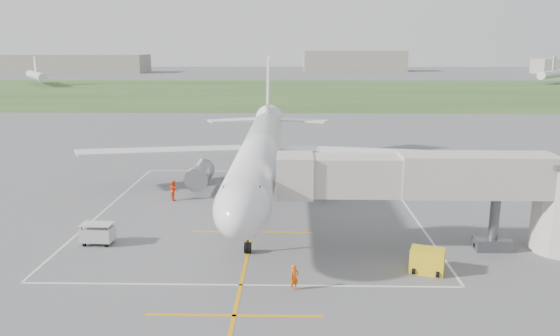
{
  "coord_description": "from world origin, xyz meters",
  "views": [
    {
      "loc": [
        3.2,
        -51.87,
        14.74
      ],
      "look_at": [
        2.11,
        -4.0,
        4.0
      ],
      "focal_mm": 35.0,
      "sensor_mm": 36.0,
      "label": 1
    }
  ],
  "objects_px": {
    "airliner": "(260,153)",
    "ramp_worker_nose": "(294,277)",
    "gpu_unit": "(427,261)",
    "jet_bridge": "(465,188)",
    "baggage_cart": "(97,234)",
    "ramp_worker_wing": "(174,190)"
  },
  "relations": [
    {
      "from": "airliner",
      "to": "ramp_worker_nose",
      "type": "distance_m",
      "value": 21.9
    },
    {
      "from": "ramp_worker_nose",
      "to": "airliner",
      "type": "bearing_deg",
      "value": 66.01
    },
    {
      "from": "airliner",
      "to": "gpu_unit",
      "type": "xyz_separation_m",
      "value": [
        12.19,
        -18.49,
        -3.58
      ]
    },
    {
      "from": "jet_bridge",
      "to": "baggage_cart",
      "type": "bearing_deg",
      "value": 178.89
    },
    {
      "from": "airliner",
      "to": "jet_bridge",
      "type": "height_order",
      "value": "airliner"
    },
    {
      "from": "jet_bridge",
      "to": "ramp_worker_nose",
      "type": "relative_size",
      "value": 14.33
    },
    {
      "from": "jet_bridge",
      "to": "gpu_unit",
      "type": "relative_size",
      "value": 9.23
    },
    {
      "from": "baggage_cart",
      "to": "ramp_worker_wing",
      "type": "bearing_deg",
      "value": 78.77
    },
    {
      "from": "jet_bridge",
      "to": "baggage_cart",
      "type": "xyz_separation_m",
      "value": [
        -27.26,
        0.53,
        -3.91
      ]
    },
    {
      "from": "jet_bridge",
      "to": "ramp_worker_nose",
      "type": "bearing_deg",
      "value": -150.15
    },
    {
      "from": "baggage_cart",
      "to": "ramp_worker_nose",
      "type": "xyz_separation_m",
      "value": [
        14.91,
        -7.62,
        -0.02
      ]
    },
    {
      "from": "baggage_cart",
      "to": "ramp_worker_wing",
      "type": "relative_size",
      "value": 1.25
    },
    {
      "from": "airliner",
      "to": "jet_bridge",
      "type": "relative_size",
      "value": 2.0
    },
    {
      "from": "jet_bridge",
      "to": "ramp_worker_wing",
      "type": "xyz_separation_m",
      "value": [
        -24.05,
        12.8,
        -3.77
      ]
    },
    {
      "from": "airliner",
      "to": "jet_bridge",
      "type": "distance_m",
      "value": 21.22
    },
    {
      "from": "gpu_unit",
      "to": "ramp_worker_wing",
      "type": "bearing_deg",
      "value": 159.57
    },
    {
      "from": "jet_bridge",
      "to": "ramp_worker_wing",
      "type": "height_order",
      "value": "jet_bridge"
    },
    {
      "from": "airliner",
      "to": "ramp_worker_wing",
      "type": "distance_m",
      "value": 9.12
    },
    {
      "from": "jet_bridge",
      "to": "gpu_unit",
      "type": "height_order",
      "value": "jet_bridge"
    },
    {
      "from": "jet_bridge",
      "to": "gpu_unit",
      "type": "bearing_deg",
      "value": -129.73
    },
    {
      "from": "jet_bridge",
      "to": "baggage_cart",
      "type": "height_order",
      "value": "jet_bridge"
    },
    {
      "from": "jet_bridge",
      "to": "gpu_unit",
      "type": "xyz_separation_m",
      "value": [
        -3.53,
        -4.24,
        -3.94
      ]
    }
  ]
}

